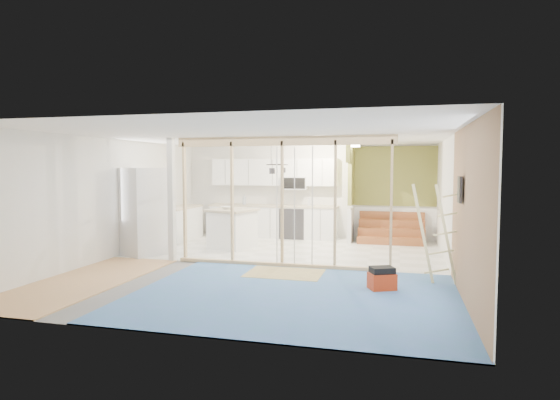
% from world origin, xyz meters
% --- Properties ---
extents(room, '(7.01, 8.01, 2.61)m').
position_xyz_m(room, '(0.00, 0.00, 1.30)').
color(room, slate).
rests_on(room, ground).
extents(floor_overlays, '(7.00, 8.00, 0.03)m').
position_xyz_m(floor_overlays, '(0.07, 0.06, 0.01)').
color(floor_overlays, white).
rests_on(floor_overlays, room).
extents(stud_frame, '(4.66, 0.14, 2.60)m').
position_xyz_m(stud_frame, '(-0.24, -0.00, 1.59)').
color(stud_frame, beige).
rests_on(stud_frame, room).
extents(base_cabinets, '(4.45, 2.24, 0.93)m').
position_xyz_m(base_cabinets, '(-1.61, 3.36, 0.47)').
color(base_cabinets, white).
rests_on(base_cabinets, room).
extents(upper_cabinets, '(3.60, 0.41, 0.85)m').
position_xyz_m(upper_cabinets, '(-0.84, 3.82, 1.82)').
color(upper_cabinets, white).
rests_on(upper_cabinets, room).
extents(green_partition, '(2.25, 1.51, 2.60)m').
position_xyz_m(green_partition, '(2.04, 3.66, 0.94)').
color(green_partition, olive).
rests_on(green_partition, room).
extents(pot_rack, '(0.52, 0.52, 0.72)m').
position_xyz_m(pot_rack, '(-0.31, 1.89, 2.00)').
color(pot_rack, black).
rests_on(pot_rack, room).
extents(sheathing_panel, '(0.02, 4.00, 2.60)m').
position_xyz_m(sheathing_panel, '(3.48, -2.00, 1.30)').
color(sheathing_panel, '#A47D59').
rests_on(sheathing_panel, room).
extents(electrical_panel, '(0.04, 0.30, 0.40)m').
position_xyz_m(electrical_panel, '(3.43, -1.40, 1.65)').
color(electrical_panel, '#35353A').
rests_on(electrical_panel, room).
extents(ceiling_light, '(0.32, 0.32, 0.08)m').
position_xyz_m(ceiling_light, '(1.40, 3.00, 2.54)').
color(ceiling_light, '#FFEABF').
rests_on(ceiling_light, room).
extents(fridge, '(1.15, 1.11, 1.97)m').
position_xyz_m(fridge, '(-3.07, 0.45, 0.99)').
color(fridge, silver).
rests_on(fridge, room).
extents(island, '(1.25, 1.25, 0.97)m').
position_xyz_m(island, '(-1.40, 1.75, 0.48)').
color(island, white).
rests_on(island, room).
extents(bowl, '(0.33, 0.33, 0.07)m').
position_xyz_m(bowl, '(-1.49, 1.67, 1.01)').
color(bowl, white).
rests_on(bowl, island).
extents(soap_bottle_a, '(0.15, 0.15, 0.30)m').
position_xyz_m(soap_bottle_a, '(-1.71, 3.60, 1.08)').
color(soap_bottle_a, '#A0A7B2').
rests_on(soap_bottle_a, base_cabinets).
extents(soap_bottle_b, '(0.12, 0.12, 0.21)m').
position_xyz_m(soap_bottle_b, '(0.13, 3.80, 1.03)').
color(soap_bottle_b, silver).
rests_on(soap_bottle_b, base_cabinets).
extents(toolbox, '(0.49, 0.44, 0.38)m').
position_xyz_m(toolbox, '(2.29, -1.31, 0.18)').
color(toolbox, '#B83010').
rests_on(toolbox, room).
extents(ladder, '(0.91, 0.06, 1.69)m').
position_xyz_m(ladder, '(3.18, -0.70, 0.87)').
color(ladder, '#EADA8F').
rests_on(ladder, room).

